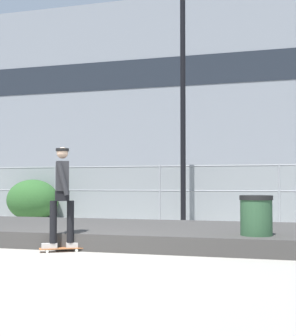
% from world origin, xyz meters
% --- Properties ---
extents(ground_plane, '(120.00, 120.00, 0.00)m').
position_xyz_m(ground_plane, '(0.00, 0.00, 0.00)').
color(ground_plane, '#9E998E').
extents(gravel_berm, '(12.61, 3.69, 0.32)m').
position_xyz_m(gravel_berm, '(0.00, 2.66, 0.16)').
color(gravel_berm, '#3D3A38').
rests_on(gravel_berm, ground_plane).
extents(skateboard, '(0.80, 0.57, 0.07)m').
position_xyz_m(skateboard, '(-0.17, 0.72, 0.06)').
color(skateboard, '#9E5B33').
rests_on(skateboard, ground_plane).
extents(skater, '(0.68, 0.62, 1.84)m').
position_xyz_m(skater, '(-0.17, 0.72, 1.12)').
color(skater, '#B2ADA8').
rests_on(skater, skateboard).
extents(chain_fence, '(22.55, 0.06, 1.85)m').
position_xyz_m(chain_fence, '(-0.00, 7.56, 0.93)').
color(chain_fence, gray).
rests_on(chain_fence, ground_plane).
extents(street_lamp, '(0.44, 0.44, 7.61)m').
position_xyz_m(street_lamp, '(0.94, 6.69, 4.67)').
color(street_lamp, black).
rests_on(street_lamp, ground_plane).
extents(parked_car_near, '(4.55, 2.26, 1.66)m').
position_xyz_m(parked_car_near, '(-4.68, 10.03, 0.84)').
color(parked_car_near, navy).
rests_on(parked_car_near, ground_plane).
extents(library_building, '(30.89, 13.54, 17.26)m').
position_xyz_m(library_building, '(-8.23, 37.24, 8.63)').
color(library_building, slate).
rests_on(library_building, ground_plane).
extents(shrub_left, '(1.79, 1.46, 1.38)m').
position_xyz_m(shrub_left, '(-4.28, 6.97, 0.69)').
color(shrub_left, '#2D5B28').
rests_on(shrub_left, ground_plane).
extents(trash_bin, '(0.59, 0.59, 1.03)m').
position_xyz_m(trash_bin, '(3.26, 1.43, 0.52)').
color(trash_bin, '#2D5133').
rests_on(trash_bin, ground_plane).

